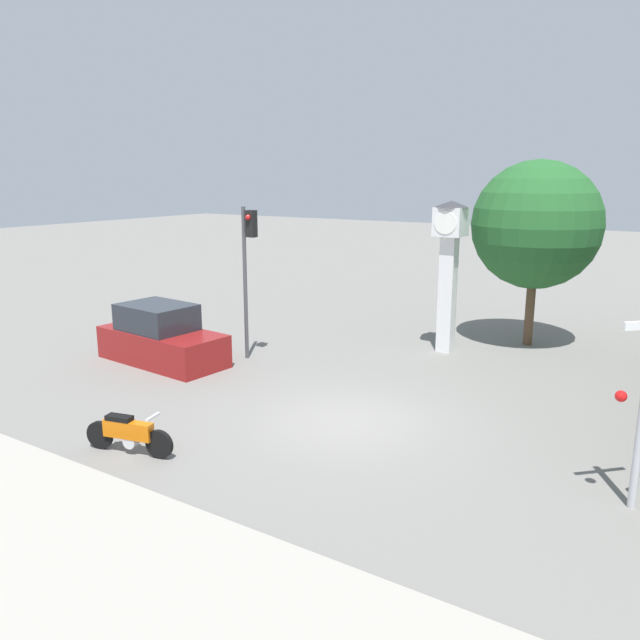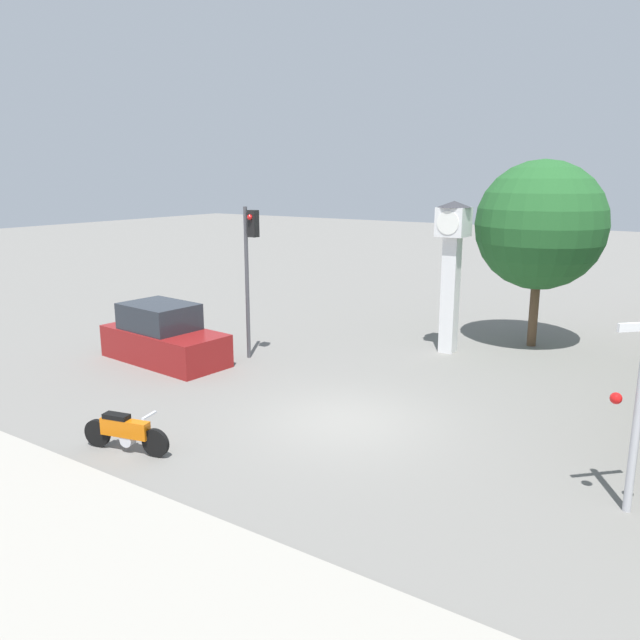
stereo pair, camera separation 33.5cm
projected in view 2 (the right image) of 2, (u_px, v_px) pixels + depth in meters
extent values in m
plane|color=slate|center=(344.00, 421.00, 14.62)|extent=(120.00, 120.00, 0.00)
cube|color=#9E998E|center=(29.00, 610.00, 8.19)|extent=(36.00, 6.00, 0.10)
cylinder|color=black|center=(156.00, 443.00, 12.71)|extent=(0.61, 0.24, 0.60)
cylinder|color=black|center=(98.00, 433.00, 13.19)|extent=(0.61, 0.24, 0.60)
cube|color=orange|center=(125.00, 428.00, 12.90)|extent=(1.12, 0.48, 0.36)
cube|color=black|center=(116.00, 416.00, 12.92)|extent=(0.60, 0.36, 0.10)
cylinder|color=silver|center=(128.00, 440.00, 12.94)|extent=(0.32, 0.26, 0.28)
cube|color=silver|center=(149.00, 415.00, 12.61)|extent=(0.16, 0.44, 0.04)
cube|color=white|center=(450.00, 295.00, 19.97)|extent=(0.47, 0.47, 3.76)
cube|color=white|center=(453.00, 222.00, 19.45)|extent=(0.90, 0.90, 0.90)
cylinder|color=white|center=(448.00, 223.00, 19.07)|extent=(0.72, 0.02, 0.72)
cone|color=#333338|center=(454.00, 204.00, 19.32)|extent=(1.08, 1.08, 0.20)
cylinder|color=#47474C|center=(247.00, 284.00, 19.22)|extent=(0.12, 0.12, 4.72)
cube|color=black|center=(253.00, 224.00, 18.64)|extent=(0.28, 0.24, 0.80)
sphere|color=red|center=(250.00, 217.00, 18.47)|extent=(0.16, 0.16, 0.16)
cylinder|color=#B7B7BC|center=(638.00, 412.00, 10.31)|extent=(0.14, 0.14, 3.61)
sphere|color=red|center=(616.00, 398.00, 10.41)|extent=(0.20, 0.20, 0.20)
cylinder|color=brown|center=(534.00, 311.00, 20.88)|extent=(0.30, 0.30, 2.37)
sphere|color=#235B28|center=(540.00, 225.00, 20.24)|extent=(4.20, 4.20, 4.20)
cube|color=maroon|center=(165.00, 346.00, 19.25)|extent=(4.34, 2.16, 1.00)
cube|color=#262B33|center=(159.00, 316.00, 19.17)|extent=(2.34, 1.84, 0.80)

